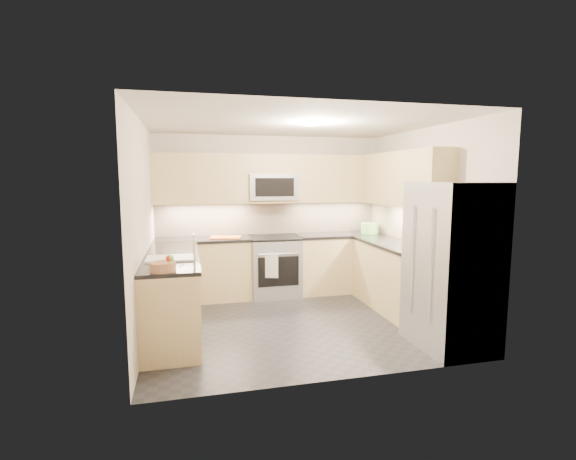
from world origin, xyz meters
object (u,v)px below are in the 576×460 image
(fruit_basket, at_px, (163,267))
(microwave, at_px, (272,187))
(refrigerator, at_px, (451,266))
(cutting_board, at_px, (226,237))
(utensil_bowl, at_px, (370,228))
(gas_range, at_px, (274,267))

(fruit_basket, bearing_deg, microwave, 55.65)
(microwave, height_order, fruit_basket, microwave)
(refrigerator, relative_size, cutting_board, 4.01)
(refrigerator, height_order, cutting_board, refrigerator)
(utensil_bowl, height_order, fruit_basket, utensil_bowl)
(refrigerator, relative_size, fruit_basket, 7.23)
(refrigerator, xyz_separation_m, cutting_board, (-2.20, 2.43, 0.05))
(refrigerator, xyz_separation_m, fruit_basket, (-3.00, 0.28, 0.09))
(gas_range, height_order, utensil_bowl, utensil_bowl)
(gas_range, bearing_deg, cutting_board, 179.48)
(utensil_bowl, bearing_deg, cutting_board, 179.11)
(microwave, xyz_separation_m, refrigerator, (1.45, -2.55, -0.80))
(refrigerator, xyz_separation_m, utensil_bowl, (0.15, 2.40, 0.12))
(cutting_board, xyz_separation_m, fruit_basket, (-0.80, -2.15, 0.04))
(refrigerator, bearing_deg, fruit_basket, 174.59)
(cutting_board, height_order, fruit_basket, fruit_basket)
(gas_range, bearing_deg, microwave, 90.00)
(microwave, bearing_deg, fruit_basket, -124.35)
(microwave, xyz_separation_m, utensil_bowl, (1.60, -0.15, -0.68))
(gas_range, height_order, refrigerator, refrigerator)
(cutting_board, bearing_deg, gas_range, -0.52)
(microwave, xyz_separation_m, fruit_basket, (-1.55, -2.27, -0.71))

